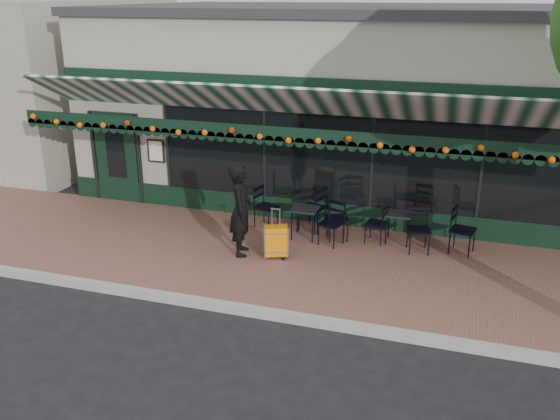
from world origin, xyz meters
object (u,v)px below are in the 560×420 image
(woman, at_px, (241,210))
(cafe_table_a, at_px, (399,216))
(chair_a_left, at_px, (376,224))
(chair_b_right, at_px, (337,219))
(chair_b_left, at_px, (312,208))
(chair_b_front, at_px, (331,224))
(suitcase, at_px, (276,241))
(chair_solo, at_px, (266,207))
(cafe_table_b, at_px, (305,211))
(chair_a_front, at_px, (419,231))
(chair_a_right, at_px, (463,231))

(woman, distance_m, cafe_table_a, 3.26)
(chair_a_left, xyz_separation_m, chair_b_right, (-0.80, -0.06, 0.04))
(chair_b_right, bearing_deg, chair_b_left, 39.13)
(cafe_table_a, relative_size, chair_b_front, 0.72)
(suitcase, relative_size, chair_solo, 1.11)
(suitcase, bearing_deg, chair_b_right, 31.03)
(cafe_table_b, bearing_deg, chair_a_front, -0.55)
(woman, height_order, chair_solo, woman)
(woman, relative_size, chair_a_left, 2.24)
(woman, xyz_separation_m, chair_b_right, (1.64, 1.28, -0.47))
(chair_a_front, relative_size, chair_solo, 0.99)
(cafe_table_b, xyz_separation_m, chair_a_left, (1.46, 0.19, -0.18))
(cafe_table_b, bearing_deg, woman, -130.43)
(woman, height_order, cafe_table_b, woman)
(chair_b_front, bearing_deg, chair_b_left, 150.16)
(chair_b_right, distance_m, chair_b_front, 0.32)
(suitcase, height_order, cafe_table_b, suitcase)
(chair_a_front, relative_size, chair_b_front, 1.00)
(cafe_table_b, bearing_deg, cafe_table_a, 10.58)
(woman, bearing_deg, cafe_table_b, -56.88)
(cafe_table_a, height_order, chair_b_right, chair_b_right)
(chair_b_left, bearing_deg, chair_a_right, 104.15)
(chair_a_right, height_order, chair_a_front, chair_a_right)
(chair_a_right, height_order, chair_b_front, chair_a_right)
(cafe_table_b, distance_m, chair_solo, 1.03)
(chair_b_right, bearing_deg, suitcase, 120.96)
(cafe_table_b, height_order, chair_a_left, chair_a_left)
(chair_b_left, bearing_deg, cafe_table_a, 105.87)
(chair_a_left, xyz_separation_m, chair_b_front, (-0.86, -0.37, 0.04))
(cafe_table_b, xyz_separation_m, chair_a_right, (3.17, 0.18, -0.12))
(chair_b_right, relative_size, chair_solo, 0.99)
(suitcase, distance_m, chair_b_front, 1.30)
(chair_b_right, bearing_deg, chair_a_front, -117.88)
(chair_b_front, bearing_deg, chair_b_right, 98.41)
(chair_b_left, xyz_separation_m, chair_solo, (-1.00, -0.13, -0.04))
(cafe_table_a, height_order, chair_a_left, chair_a_left)
(suitcase, height_order, chair_a_right, suitcase)
(cafe_table_b, height_order, chair_solo, chair_solo)
(cafe_table_b, xyz_separation_m, chair_b_left, (0.04, 0.47, -0.10))
(chair_a_left, height_order, chair_b_left, chair_b_left)
(suitcase, height_order, chair_a_left, suitcase)
(chair_a_front, height_order, chair_solo, chair_solo)
(chair_a_left, distance_m, chair_b_right, 0.80)
(cafe_table_a, xyz_separation_m, chair_a_right, (1.27, -0.17, -0.10))
(chair_b_right, relative_size, chair_b_front, 1.00)
(chair_a_front, distance_m, chair_b_right, 1.68)
(woman, height_order, chair_b_front, woman)
(chair_a_left, distance_m, chair_a_front, 0.90)
(cafe_table_a, xyz_separation_m, chair_a_front, (0.44, -0.38, -0.13))
(suitcase, distance_m, cafe_table_a, 2.64)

